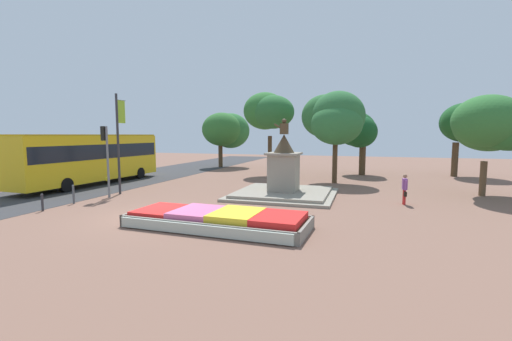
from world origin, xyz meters
name	(u,v)px	position (x,y,z in m)	size (l,w,h in m)	color
ground_plane	(150,217)	(0.00, 0.00, 0.00)	(92.85, 92.85, 0.00)	brown
flower_planter	(218,220)	(3.55, -0.72, 0.30)	(7.19, 2.92, 0.67)	#38281C
statue_monument	(284,181)	(4.40, 6.76, 0.89)	(5.84, 5.84, 4.46)	gray
traffic_light_mid_block	(106,149)	(-5.03, 3.27, 2.75)	(0.42, 0.31, 4.02)	slate
banner_pole	(119,141)	(-5.11, 4.44, 3.20)	(0.19, 0.75, 5.94)	#2D2D33
city_bus	(92,156)	(-9.68, 7.17, 2.04)	(2.69, 11.81, 3.57)	gold
pedestrian_with_handbag	(405,188)	(10.83, 6.13, 0.87)	(0.23, 0.73, 1.56)	red
kerb_bollard_mid_a	(42,202)	(-5.41, -0.58, 0.43)	(0.12, 0.12, 0.83)	#2D2D33
kerb_bollard_mid_b	(73,194)	(-5.42, 1.24, 0.52)	(0.12, 0.12, 0.99)	#4C5156
park_tree_far_left	(464,123)	(16.76, 20.42, 4.56)	(3.90, 4.49, 6.23)	#4C3823
park_tree_behind_statue	(334,119)	(6.62, 13.39, 4.72)	(4.72, 4.48, 6.72)	#4C3823
park_tree_far_right	(493,125)	(15.64, 9.84, 4.11)	(4.43, 5.07, 5.72)	brown
park_tree_street_side	(357,130)	(8.18, 19.21, 3.97)	(3.60, 4.18, 5.59)	#4C3823
park_tree_mid_canopy	(226,130)	(-5.64, 22.44, 4.04)	(4.82, 5.09, 5.92)	#4C3823
park_tree_distant	(268,112)	(0.81, 16.40, 5.54)	(4.56, 4.36, 7.23)	#4C3823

